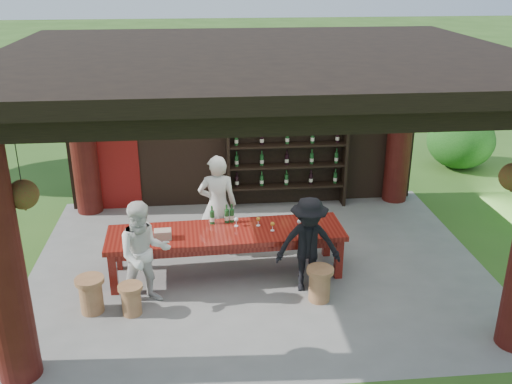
{
  "coord_description": "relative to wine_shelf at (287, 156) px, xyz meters",
  "views": [
    {
      "loc": [
        -0.85,
        -8.27,
        4.67
      ],
      "look_at": [
        0.0,
        0.4,
        1.15
      ],
      "focal_mm": 40.0,
      "sensor_mm": 36.0,
      "label": 1
    }
  ],
  "objects": [
    {
      "name": "stool_near_left",
      "position": [
        -2.76,
        -3.67,
        -0.82
      ],
      "size": [
        0.35,
        0.35,
        0.46
      ],
      "rotation": [
        0.0,
        0.0,
        -0.28
      ],
      "color": "brown",
      "rests_on": "ground"
    },
    {
      "name": "trees",
      "position": [
        2.52,
        -1.08,
        2.3
      ],
      "size": [
        20.99,
        11.46,
        4.8
      ],
      "color": "#3F2819",
      "rests_on": "ground"
    },
    {
      "name": "shrubs",
      "position": [
        1.21,
        -1.44,
        -0.51
      ],
      "size": [
        15.51,
        9.46,
        1.36
      ],
      "color": "#194C14",
      "rests_on": "ground"
    },
    {
      "name": "host",
      "position": [
        -1.46,
        -1.94,
        -0.19
      ],
      "size": [
        0.66,
        0.45,
        1.77
      ],
      "primitive_type": "imported",
      "rotation": [
        0.0,
        0.0,
        3.1
      ],
      "color": "silver",
      "rests_on": "ground"
    },
    {
      "name": "tasting_table",
      "position": [
        -1.35,
        -2.65,
        -0.43
      ],
      "size": [
        3.75,
        1.11,
        0.75
      ],
      "rotation": [
        0.0,
        0.0,
        0.04
      ],
      "color": "#63130E",
      "rests_on": "ground"
    },
    {
      "name": "wine_shelf",
      "position": [
        0.0,
        0.0,
        0.0
      ],
      "size": [
        2.42,
        0.37,
        2.13
      ],
      "color": "black",
      "rests_on": "ground"
    },
    {
      "name": "guest_man",
      "position": [
        -0.16,
        -3.25,
        -0.32
      ],
      "size": [
        1.01,
        0.62,
        1.51
      ],
      "primitive_type": "imported",
      "rotation": [
        0.0,
        0.0,
        -0.06
      ],
      "color": "black",
      "rests_on": "ground"
    },
    {
      "name": "pavilion",
      "position": [
        -0.84,
        -2.02,
        1.06
      ],
      "size": [
        7.5,
        6.0,
        3.6
      ],
      "color": "slate",
      "rests_on": "ground"
    },
    {
      "name": "stool_far_left",
      "position": [
        -3.33,
        -3.56,
        -0.78
      ],
      "size": [
        0.41,
        0.41,
        0.55
      ],
      "rotation": [
        0.0,
        0.0,
        -0.25
      ],
      "color": "brown",
      "rests_on": "ground"
    },
    {
      "name": "ground",
      "position": [
        -0.82,
        -2.45,
        -1.07
      ],
      "size": [
        90.0,
        90.0,
        0.0
      ],
      "primitive_type": "plane",
      "color": "#2D5119",
      "rests_on": "ground"
    },
    {
      "name": "table_bottles",
      "position": [
        -1.38,
        -2.33,
        -0.17
      ],
      "size": [
        0.4,
        0.12,
        0.31
      ],
      "color": "#194C1E",
      "rests_on": "tasting_table"
    },
    {
      "name": "stool_near_right",
      "position": [
        -0.03,
        -3.57,
        -0.79
      ],
      "size": [
        0.4,
        0.4,
        0.53
      ],
      "rotation": [
        0.0,
        0.0,
        -0.15
      ],
      "color": "brown",
      "rests_on": "ground"
    },
    {
      "name": "napkin_basket",
      "position": [
        -2.33,
        -2.82,
        -0.25
      ],
      "size": [
        0.27,
        0.19,
        0.14
      ],
      "primitive_type": "cube",
      "rotation": [
        0.0,
        0.0,
        0.04
      ],
      "color": "#BF6672",
      "rests_on": "tasting_table"
    },
    {
      "name": "table_glasses",
      "position": [
        -0.71,
        -2.58,
        -0.25
      ],
      "size": [
        1.06,
        0.29,
        0.15
      ],
      "color": "silver",
      "rests_on": "tasting_table"
    },
    {
      "name": "guest_woman",
      "position": [
        -2.56,
        -3.38,
        -0.27
      ],
      "size": [
        0.9,
        0.78,
        1.59
      ],
      "primitive_type": "imported",
      "rotation": [
        0.0,
        0.0,
        0.25
      ],
      "color": "silver",
      "rests_on": "ground"
    }
  ]
}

